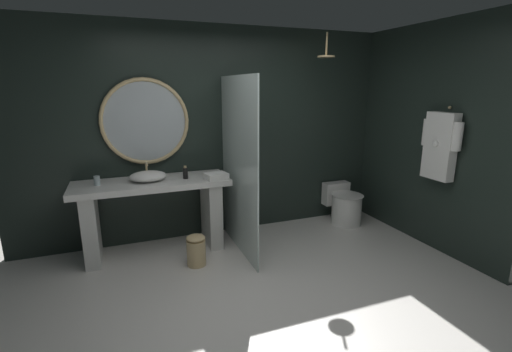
{
  "coord_description": "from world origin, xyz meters",
  "views": [
    {
      "loc": [
        -1.1,
        -2.49,
        1.88
      ],
      "look_at": [
        0.13,
        0.71,
        1.02
      ],
      "focal_mm": 25.08,
      "sensor_mm": 36.0,
      "label": 1
    }
  ],
  "objects_px": {
    "soap_dispenser": "(185,173)",
    "rain_shower_head": "(326,55)",
    "folded_hand_towel": "(216,176)",
    "tumbler_cup": "(97,181)",
    "round_wall_mirror": "(146,122)",
    "vessel_sink": "(148,176)",
    "hanging_bathrobe": "(440,144)",
    "toilet": "(344,205)",
    "waste_bin": "(196,250)"
  },
  "relations": [
    {
      "from": "toilet",
      "to": "waste_bin",
      "type": "xyz_separation_m",
      "value": [
        -2.21,
        -0.49,
        -0.08
      ]
    },
    {
      "from": "tumbler_cup",
      "to": "toilet",
      "type": "bearing_deg",
      "value": -0.44
    },
    {
      "from": "soap_dispenser",
      "to": "folded_hand_towel",
      "type": "relative_size",
      "value": 0.63
    },
    {
      "from": "vessel_sink",
      "to": "waste_bin",
      "type": "height_order",
      "value": "vessel_sink"
    },
    {
      "from": "tumbler_cup",
      "to": "folded_hand_towel",
      "type": "bearing_deg",
      "value": -9.67
    },
    {
      "from": "toilet",
      "to": "folded_hand_towel",
      "type": "relative_size",
      "value": 2.5
    },
    {
      "from": "waste_bin",
      "to": "folded_hand_towel",
      "type": "relative_size",
      "value": 1.44
    },
    {
      "from": "round_wall_mirror",
      "to": "folded_hand_towel",
      "type": "xyz_separation_m",
      "value": [
        0.69,
        -0.48,
        -0.59
      ]
    },
    {
      "from": "round_wall_mirror",
      "to": "toilet",
      "type": "distance_m",
      "value": 2.88
    },
    {
      "from": "rain_shower_head",
      "to": "hanging_bathrobe",
      "type": "relative_size",
      "value": 0.35
    },
    {
      "from": "rain_shower_head",
      "to": "toilet",
      "type": "height_order",
      "value": "rain_shower_head"
    },
    {
      "from": "tumbler_cup",
      "to": "waste_bin",
      "type": "height_order",
      "value": "tumbler_cup"
    },
    {
      "from": "vessel_sink",
      "to": "folded_hand_towel",
      "type": "distance_m",
      "value": 0.76
    },
    {
      "from": "tumbler_cup",
      "to": "rain_shower_head",
      "type": "height_order",
      "value": "rain_shower_head"
    },
    {
      "from": "soap_dispenser",
      "to": "waste_bin",
      "type": "height_order",
      "value": "soap_dispenser"
    },
    {
      "from": "vessel_sink",
      "to": "folded_hand_towel",
      "type": "relative_size",
      "value": 1.7
    },
    {
      "from": "toilet",
      "to": "folded_hand_towel",
      "type": "xyz_separation_m",
      "value": [
        -1.89,
        -0.19,
        0.64
      ]
    },
    {
      "from": "vessel_sink",
      "to": "waste_bin",
      "type": "relative_size",
      "value": 1.18
    },
    {
      "from": "soap_dispenser",
      "to": "waste_bin",
      "type": "relative_size",
      "value": 0.44
    },
    {
      "from": "vessel_sink",
      "to": "tumbler_cup",
      "type": "height_order",
      "value": "vessel_sink"
    },
    {
      "from": "hanging_bathrobe",
      "to": "waste_bin",
      "type": "relative_size",
      "value": 2.36
    },
    {
      "from": "tumbler_cup",
      "to": "toilet",
      "type": "xyz_separation_m",
      "value": [
        3.14,
        -0.02,
        -0.66
      ]
    },
    {
      "from": "toilet",
      "to": "folded_hand_towel",
      "type": "bearing_deg",
      "value": -174.28
    },
    {
      "from": "tumbler_cup",
      "to": "folded_hand_towel",
      "type": "distance_m",
      "value": 1.27
    },
    {
      "from": "folded_hand_towel",
      "to": "hanging_bathrobe",
      "type": "bearing_deg",
      "value": -21.29
    },
    {
      "from": "vessel_sink",
      "to": "toilet",
      "type": "distance_m",
      "value": 2.7
    },
    {
      "from": "rain_shower_head",
      "to": "toilet",
      "type": "relative_size",
      "value": 0.48
    },
    {
      "from": "rain_shower_head",
      "to": "hanging_bathrobe",
      "type": "xyz_separation_m",
      "value": [
        0.91,
        -0.97,
        -0.99
      ]
    },
    {
      "from": "rain_shower_head",
      "to": "soap_dispenser",
      "type": "bearing_deg",
      "value": 176.94
    },
    {
      "from": "round_wall_mirror",
      "to": "rain_shower_head",
      "type": "relative_size",
      "value": 3.47
    },
    {
      "from": "toilet",
      "to": "waste_bin",
      "type": "relative_size",
      "value": 1.73
    },
    {
      "from": "vessel_sink",
      "to": "rain_shower_head",
      "type": "height_order",
      "value": "rain_shower_head"
    },
    {
      "from": "vessel_sink",
      "to": "soap_dispenser",
      "type": "relative_size",
      "value": 2.71
    },
    {
      "from": "soap_dispenser",
      "to": "toilet",
      "type": "xyz_separation_m",
      "value": [
        2.21,
        0.03,
        -0.67
      ]
    },
    {
      "from": "soap_dispenser",
      "to": "toilet",
      "type": "distance_m",
      "value": 2.31
    },
    {
      "from": "soap_dispenser",
      "to": "toilet",
      "type": "height_order",
      "value": "soap_dispenser"
    },
    {
      "from": "tumbler_cup",
      "to": "hanging_bathrobe",
      "type": "bearing_deg",
      "value": -17.37
    },
    {
      "from": "rain_shower_head",
      "to": "round_wall_mirror",
      "type": "bearing_deg",
      "value": 168.76
    },
    {
      "from": "soap_dispenser",
      "to": "folded_hand_towel",
      "type": "xyz_separation_m",
      "value": [
        0.32,
        -0.16,
        -0.03
      ]
    },
    {
      "from": "tumbler_cup",
      "to": "hanging_bathrobe",
      "type": "distance_m",
      "value": 3.76
    },
    {
      "from": "vessel_sink",
      "to": "waste_bin",
      "type": "bearing_deg",
      "value": -51.08
    },
    {
      "from": "vessel_sink",
      "to": "rain_shower_head",
      "type": "distance_m",
      "value": 2.52
    },
    {
      "from": "vessel_sink",
      "to": "tumbler_cup",
      "type": "bearing_deg",
      "value": 178.74
    },
    {
      "from": "tumbler_cup",
      "to": "rain_shower_head",
      "type": "bearing_deg",
      "value": -3.2
    },
    {
      "from": "soap_dispenser",
      "to": "rain_shower_head",
      "type": "bearing_deg",
      "value": -3.06
    },
    {
      "from": "rain_shower_head",
      "to": "folded_hand_towel",
      "type": "xyz_separation_m",
      "value": [
        -1.41,
        -0.06,
        -1.35
      ]
    },
    {
      "from": "rain_shower_head",
      "to": "folded_hand_towel",
      "type": "relative_size",
      "value": 1.2
    },
    {
      "from": "waste_bin",
      "to": "hanging_bathrobe",
      "type": "bearing_deg",
      "value": -12.85
    },
    {
      "from": "hanging_bathrobe",
      "to": "soap_dispenser",
      "type": "bearing_deg",
      "value": 158.11
    },
    {
      "from": "vessel_sink",
      "to": "soap_dispenser",
      "type": "xyz_separation_m",
      "value": [
        0.41,
        -0.04,
        0.01
      ]
    }
  ]
}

